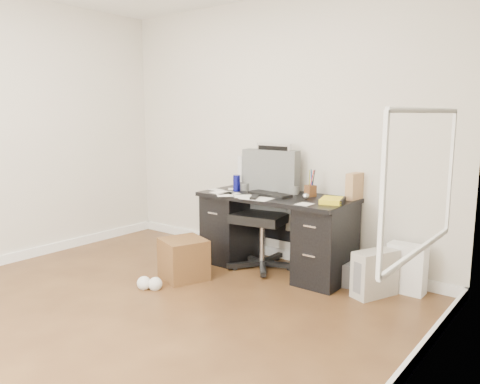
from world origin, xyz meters
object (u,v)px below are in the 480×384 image
Objects in this scene: lcd_monitor at (274,167)px; wicker_basket at (184,259)px; desk at (276,230)px; pc_tower at (375,273)px; keyboard at (270,194)px; office_chair at (262,210)px.

wicker_basket is at bearing -114.05° from lcd_monitor.
desk is 3.81× the size of pc_tower.
keyboard is at bearing -125.60° from desk.
desk is at bearing -45.85° from lcd_monitor.
lcd_monitor is at bearing -166.58° from pc_tower.
pc_tower is at bearing -8.93° from lcd_monitor.
keyboard is 1.03m from wicker_basket.
lcd_monitor reaches higher than office_chair.
keyboard is at bearing -22.24° from office_chair.
desk is 3.97× the size of wicker_basket.
lcd_monitor is at bearing 76.14° from office_chair.
pc_tower is at bearing -10.62° from office_chair.
keyboard is at bearing -157.21° from pc_tower.
pc_tower is at bearing -3.26° from desk.
desk is 0.24m from office_chair.
keyboard is 1.22m from pc_tower.
lcd_monitor is 1.27× the size of pc_tower.
office_chair is 3.10× the size of wicker_basket.
pc_tower is (1.04, -0.06, -0.20)m from desk.
pc_tower is (1.08, -0.00, -0.57)m from keyboard.
lcd_monitor is 1.27m from wicker_basket.
lcd_monitor is at bearing 133.58° from desk.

